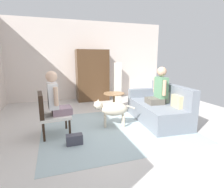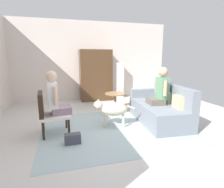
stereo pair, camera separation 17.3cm
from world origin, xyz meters
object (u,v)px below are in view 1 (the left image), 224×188
Objects in this scene: round_end_table at (114,99)px; person_on_couch at (159,89)px; armoire_cabinet at (92,75)px; person_on_armchair at (55,97)px; couch at (159,108)px; handbag at (74,140)px; column_lamp at (118,85)px; armchair at (48,111)px; dog at (112,109)px.

person_on_couch is at bearing -44.69° from round_end_table.
round_end_table is 0.33× the size of armoire_cabinet.
round_end_table is (1.53, 0.90, -0.35)m from person_on_armchair.
handbag is (-2.15, -0.63, -0.22)m from couch.
column_lamp reaches higher than person_on_armchair.
person_on_couch is at bearing 1.40° from armchair.
round_end_table is 0.87m from dog.
armoire_cabinet reaches higher than armchair.
dog is 1.17m from handbag.
person_on_armchair is 0.96× the size of dog.
armchair reaches higher than round_end_table.
armchair is 1.01× the size of person_on_armchair.
person_on_couch is at bearing -72.46° from column_lamp.
column_lamp is 0.77× the size of armoire_cabinet.
dog is 1.69m from column_lamp.
person_on_armchair is (-2.39, -0.05, -0.03)m from person_on_couch.
armchair is 0.31m from person_on_armchair.
person_on_couch is 0.63× the size of column_lamp.
person_on_armchair is 3.08m from armoire_cabinet.
person_on_armchair reaches higher than dog.
person_on_couch reaches higher than couch.
armoire_cabinet reaches higher than round_end_table.
armchair reaches higher than handbag.
armchair is 2.61m from column_lamp.
person_on_armchair reaches higher than round_end_table.
armoire_cabinet reaches higher than person_on_armchair.
dog is at bearing 4.26° from person_on_armchair.
column_lamp is (-0.49, 1.55, -0.13)m from person_on_couch.
couch is 2.97m from armoire_cabinet.
person_on_couch is 1.27m from round_end_table.
armchair is 3.18m from armoire_cabinet.
dog is at bearing 179.32° from couch.
person_on_couch is at bearing 15.87° from handbag.
column_lamp is (0.37, 0.70, 0.26)m from round_end_table.
couch reaches higher than handbag.
person_on_couch is 1.25m from dog.
column_lamp is at bearing 65.54° from dog.
round_end_table is (-0.86, 0.85, -0.39)m from person_on_couch.
dog is 0.50× the size of armoire_cabinet.
person_on_armchair is 1.46× the size of round_end_table.
handbag is at bearing -130.80° from round_end_table.
person_on_couch is 1.01× the size of person_on_armchair.
person_on_couch is 2.92m from armoire_cabinet.
armoire_cabinet is at bearing 61.95° from armchair.
person_on_couch is 3.02× the size of handbag.
armoire_cabinet is at bearing 111.09° from person_on_couch.
column_lamp reaches higher than armchair.
armoire_cabinet reaches higher than person_on_couch.
armchair is 1.00× the size of person_on_couch.
person_on_armchair is (0.15, 0.01, 0.28)m from armchair.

